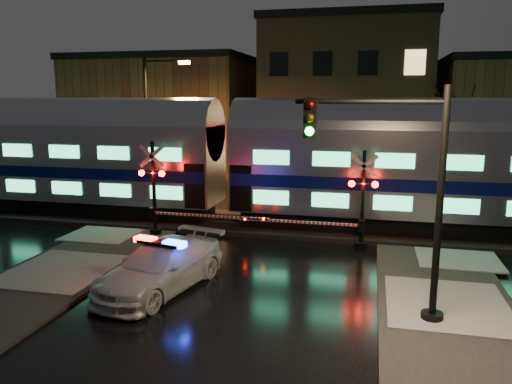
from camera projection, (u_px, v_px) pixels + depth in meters
ground at (257, 261)px, 19.19m from camera, size 120.00×120.00×0.00m
ballast at (281, 225)px, 23.95m from camera, size 90.00×4.20×0.24m
sidewalk_left at (0, 306)px, 14.90m from camera, size 4.00×20.00×0.12m
sidewalk_right at (464, 357)px, 11.99m from camera, size 4.00×20.00×0.12m
building_left at (167, 117)px, 42.29m from camera, size 14.00×10.00×9.00m
building_mid at (346, 102)px, 39.18m from camera, size 12.00×11.00×11.50m
train at (226, 156)px, 23.93m from camera, size 51.00×3.12×5.92m
police_car at (161, 267)px, 16.20m from camera, size 3.30×5.66×1.71m
crossing_signal_right at (353, 209)px, 20.30m from camera, size 5.80×0.66×4.10m
crossing_signal_left at (161, 198)px, 22.17m from camera, size 6.04×0.67×4.28m
traffic_light at (400, 200)px, 13.42m from camera, size 4.21×0.73×6.52m
streetlight at (151, 121)px, 28.76m from camera, size 2.80×0.29×8.39m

